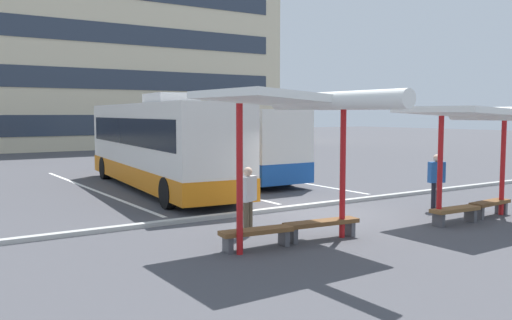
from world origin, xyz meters
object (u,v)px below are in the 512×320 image
(waiting_shelter_0, at_px, (302,104))
(waiting_shelter_1, at_px, (483,116))
(bench_2, at_px, (455,212))
(waiting_passenger_0, at_px, (436,178))
(coach_bus_0, at_px, (159,145))
(bench_1, at_px, (322,225))
(coach_bus_1, at_px, (212,143))
(bench_0, at_px, (257,234))
(waiting_passenger_1, at_px, (248,196))
(bench_3, at_px, (490,205))

(waiting_shelter_0, xyz_separation_m, waiting_shelter_1, (5.96, -0.38, -0.26))
(waiting_shelter_1, bearing_deg, bench_2, 171.31)
(waiting_shelter_0, relative_size, waiting_passenger_0, 2.71)
(coach_bus_0, xyz_separation_m, bench_2, (3.89, -10.76, -1.40))
(waiting_shelter_1, bearing_deg, bench_1, 171.51)
(bench_2, bearing_deg, bench_1, 171.56)
(coach_bus_1, distance_m, waiting_shelter_0, 14.09)
(coach_bus_1, relative_size, waiting_shelter_0, 2.59)
(bench_0, bearing_deg, bench_2, -6.61)
(bench_1, height_order, waiting_shelter_1, waiting_shelter_1)
(bench_2, distance_m, waiting_passenger_1, 5.73)
(coach_bus_0, height_order, bench_2, coach_bus_0)
(bench_3, bearing_deg, bench_2, -175.23)
(bench_3, relative_size, waiting_passenger_1, 0.97)
(bench_2, distance_m, bench_3, 1.81)
(bench_3, bearing_deg, waiting_shelter_0, 179.26)
(waiting_shelter_1, bearing_deg, coach_bus_1, 94.25)
(waiting_passenger_0, bearing_deg, bench_2, -128.74)
(coach_bus_1, relative_size, bench_3, 7.47)
(waiting_passenger_0, distance_m, waiting_passenger_1, 6.71)
(coach_bus_1, bearing_deg, coach_bus_0, -145.85)
(bench_0, bearing_deg, coach_bus_1, 65.13)
(bench_0, bearing_deg, waiting_passenger_1, 64.66)
(coach_bus_1, bearing_deg, waiting_shelter_1, -85.75)
(waiting_shelter_1, relative_size, waiting_passenger_1, 2.66)
(waiting_shelter_0, bearing_deg, bench_2, -2.70)
(coach_bus_1, bearing_deg, bench_3, -81.79)
(bench_3, bearing_deg, coach_bus_1, 98.21)
(coach_bus_0, distance_m, bench_0, 10.37)
(waiting_passenger_0, bearing_deg, coach_bus_1, 97.26)
(coach_bus_0, xyz_separation_m, bench_0, (-2.07, -10.07, -1.39))
(bench_0, height_order, waiting_passenger_1, waiting_passenger_1)
(bench_0, height_order, bench_3, same)
(coach_bus_0, relative_size, bench_1, 6.28)
(coach_bus_0, xyz_separation_m, bench_1, (-0.27, -10.14, -1.39))
(coach_bus_0, bearing_deg, bench_0, -101.61)
(coach_bus_0, height_order, waiting_passenger_1, coach_bus_0)
(waiting_shelter_0, distance_m, bench_2, 5.81)
(waiting_shelter_0, distance_m, bench_0, 3.01)
(coach_bus_0, relative_size, waiting_passenger_0, 7.14)
(waiting_shelter_0, distance_m, bench_3, 7.43)
(bench_0, distance_m, waiting_shelter_1, 7.38)
(coach_bus_1, xyz_separation_m, bench_2, (0.10, -13.33, -1.28))
(waiting_shelter_1, height_order, bench_2, waiting_shelter_1)
(coach_bus_1, distance_m, waiting_passenger_0, 11.72)
(coach_bus_0, xyz_separation_m, waiting_passenger_0, (5.27, -9.04, -0.73))
(coach_bus_1, xyz_separation_m, waiting_passenger_0, (1.48, -11.61, -0.61))
(coach_bus_1, height_order, waiting_shelter_0, coach_bus_1)
(coach_bus_0, bearing_deg, bench_1, -91.52)
(waiting_shelter_0, bearing_deg, coach_bus_1, 69.26)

